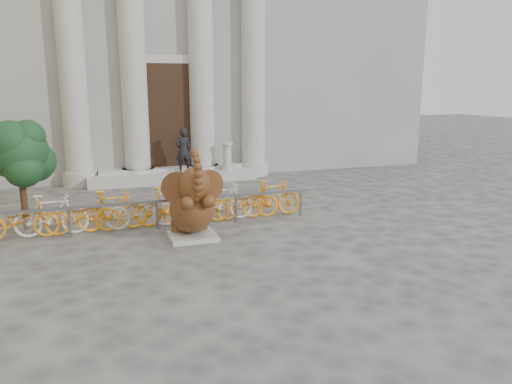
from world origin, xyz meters
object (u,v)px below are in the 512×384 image
object	(u,v)px
elephant_statue	(192,207)
tree	(20,154)
bike_rack	(155,207)
pedestrian	(183,151)

from	to	relation	value
elephant_statue	tree	xyz separation A→B (m)	(-3.66, 2.16, 1.09)
bike_rack	pedestrian	bearing A→B (deg)	71.47
tree	pedestrian	size ratio (longest dim) A/B	1.66
bike_rack	pedestrian	size ratio (longest dim) A/B	5.02
tree	pedestrian	bearing A→B (deg)	43.23
elephant_statue	bike_rack	xyz separation A→B (m)	(-0.67, 1.32, -0.26)
elephant_statue	bike_rack	world-z (taller)	elephant_statue
elephant_statue	tree	world-z (taller)	tree
pedestrian	bike_rack	bearing A→B (deg)	66.09
bike_rack	tree	world-z (taller)	tree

